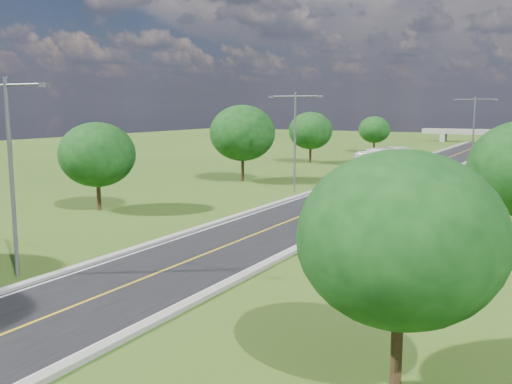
# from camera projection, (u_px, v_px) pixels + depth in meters

# --- Properties ---
(ground) EXTENTS (260.00, 260.00, 0.00)m
(ground) POSITION_uv_depth(u_px,v_px,m) (394.00, 180.00, 67.66)
(ground) COLOR #304E16
(ground) RESTS_ON ground
(road) EXTENTS (8.00, 150.00, 0.06)m
(road) POSITION_uv_depth(u_px,v_px,m) (407.00, 174.00, 72.84)
(road) COLOR black
(road) RESTS_ON ground
(curb_left) EXTENTS (0.50, 150.00, 0.22)m
(curb_left) POSITION_uv_depth(u_px,v_px,m) (375.00, 172.00, 74.88)
(curb_left) COLOR gray
(curb_left) RESTS_ON ground
(curb_right) EXTENTS (0.50, 150.00, 0.22)m
(curb_right) POSITION_uv_depth(u_px,v_px,m) (441.00, 175.00, 70.79)
(curb_right) COLOR gray
(curb_right) RESTS_ON ground
(speed_limit_sign) EXTENTS (0.55, 0.09, 2.40)m
(speed_limit_sign) POSITION_uv_depth(u_px,v_px,m) (383.00, 194.00, 45.90)
(speed_limit_sign) COLOR slate
(speed_limit_sign) RESTS_ON ground
(overpass) EXTENTS (30.00, 3.00, 3.20)m
(overpass) POSITION_uv_depth(u_px,v_px,m) (487.00, 133.00, 136.44)
(overpass) COLOR gray
(overpass) RESTS_ON ground
(streetlight_near_left) EXTENTS (5.90, 0.25, 10.00)m
(streetlight_near_left) POSITION_uv_depth(u_px,v_px,m) (10.00, 160.00, 28.19)
(streetlight_near_left) COLOR slate
(streetlight_near_left) RESTS_ON ground
(streetlight_mid_left) EXTENTS (5.90, 0.25, 10.00)m
(streetlight_mid_left) POSITION_uv_depth(u_px,v_px,m) (295.00, 133.00, 56.71)
(streetlight_mid_left) COLOR slate
(streetlight_mid_left) RESTS_ON ground
(streetlight_far_right) EXTENTS (5.90, 0.25, 10.00)m
(streetlight_far_right) POSITION_uv_depth(u_px,v_px,m) (474.00, 126.00, 79.45)
(streetlight_far_right) COLOR slate
(streetlight_far_right) RESTS_ON ground
(tree_lb) EXTENTS (6.30, 6.30, 7.33)m
(tree_lb) POSITION_uv_depth(u_px,v_px,m) (97.00, 155.00, 47.02)
(tree_lb) COLOR black
(tree_lb) RESTS_ON ground
(tree_lc) EXTENTS (7.56, 7.56, 8.79)m
(tree_lc) POSITION_uv_depth(u_px,v_px,m) (243.00, 133.00, 65.41)
(tree_lc) COLOR black
(tree_lc) RESTS_ON ground
(tree_ld) EXTENTS (6.72, 6.72, 7.82)m
(tree_ld) POSITION_uv_depth(u_px,v_px,m) (311.00, 131.00, 87.21)
(tree_ld) COLOR black
(tree_ld) RESTS_ON ground
(tree_le) EXTENTS (5.88, 5.88, 6.84)m
(tree_le) POSITION_uv_depth(u_px,v_px,m) (374.00, 130.00, 106.84)
(tree_le) COLOR black
(tree_le) RESTS_ON ground
(tree_ra) EXTENTS (6.30, 6.30, 7.33)m
(tree_ra) POSITION_uv_depth(u_px,v_px,m) (401.00, 239.00, 17.03)
(tree_ra) COLOR black
(tree_ra) RESTS_ON ground
(bus_outbound) EXTENTS (3.45, 10.44, 2.85)m
(bus_outbound) POSITION_uv_depth(u_px,v_px,m) (391.00, 176.00, 58.89)
(bus_outbound) COLOR white
(bus_outbound) RESTS_ON road
(bus_inbound) EXTENTS (3.98, 12.37, 3.39)m
(bus_inbound) POSITION_uv_depth(u_px,v_px,m) (384.00, 161.00, 71.94)
(bus_inbound) COLOR white
(bus_inbound) RESTS_ON road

